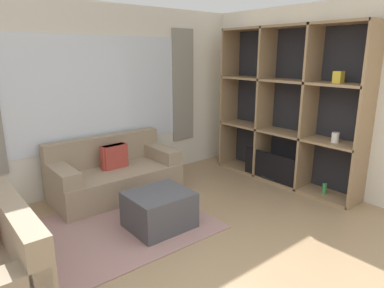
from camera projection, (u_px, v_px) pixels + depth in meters
The scene contains 7 objects.
ground_plane at pixel (264, 287), 3.02m from camera, with size 16.00×16.00×0.00m, color #9E7F5B.
wall_back at pixel (99, 98), 5.06m from camera, with size 6.18×0.11×2.70m.
wall_right at pixel (293, 96), 5.40m from camera, with size 0.07×4.35×2.70m, color silver.
area_rug at pixel (93, 237), 3.83m from camera, with size 2.73×1.65×0.01m, color gray.
shelving_unit at pixel (288, 109), 5.26m from camera, with size 0.44×2.45×2.40m.
couch_main at pixel (114, 174), 4.94m from camera, with size 1.77×0.87×0.82m.
ottoman at pixel (159, 210), 4.01m from camera, with size 0.71×0.62×0.44m.
Camera 1 is at (-2.13, -1.61, 2.00)m, focal length 32.00 mm.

